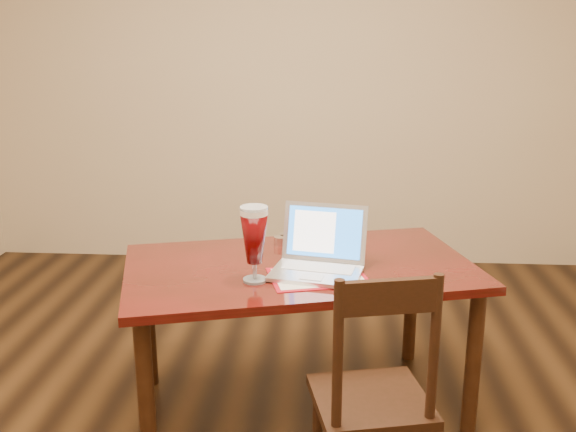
{
  "coord_description": "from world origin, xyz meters",
  "views": [
    {
      "loc": [
        0.3,
        -2.13,
        1.64
      ],
      "look_at": [
        0.12,
        0.49,
        0.9
      ],
      "focal_mm": 40.0,
      "sensor_mm": 36.0,
      "label": 1
    }
  ],
  "objects": [
    {
      "name": "dining_chair",
      "position": [
        0.47,
        -0.15,
        0.43
      ],
      "size": [
        0.47,
        0.45,
        0.93
      ],
      "rotation": [
        0.0,
        0.0,
        0.22
      ],
      "color": "black",
      "rests_on": "ground"
    },
    {
      "name": "dining_table",
      "position": [
        0.17,
        0.46,
        0.63
      ],
      "size": [
        1.64,
        1.19,
        1.0
      ],
      "rotation": [
        0.0,
        0.0,
        0.26
      ],
      "color": "#4F0C0A",
      "rests_on": "ground"
    }
  ]
}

